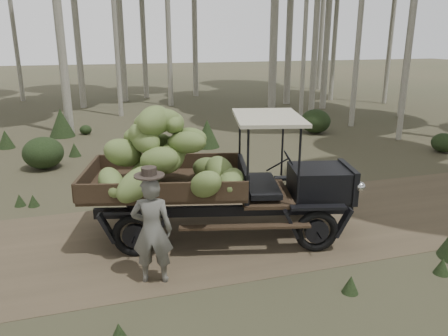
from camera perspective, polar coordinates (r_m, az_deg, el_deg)
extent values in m
plane|color=#473D2B|center=(9.00, -9.85, -9.46)|extent=(120.00, 120.00, 0.00)
cube|color=brown|center=(9.00, -9.85, -9.43)|extent=(70.00, 4.00, 0.01)
cube|color=black|center=(9.11, 12.19, -1.79)|extent=(1.32, 1.28, 0.61)
cube|color=black|center=(9.29, 15.80, -1.70)|extent=(0.37, 1.09, 0.68)
cube|color=black|center=(8.80, 2.51, -1.33)|extent=(0.45, 1.52, 0.61)
cube|color=#38281C|center=(8.82, -7.52, -2.17)|extent=(3.46, 2.65, 0.09)
cube|color=#38281C|center=(9.70, -7.15, 0.84)|extent=(3.01, 0.79, 0.35)
cube|color=#38281C|center=(7.82, -8.09, -3.16)|extent=(3.01, 0.79, 0.35)
cube|color=#38281C|center=(9.01, -17.38, -1.08)|extent=(0.53, 1.94, 0.35)
cube|color=beige|center=(8.55, 5.79, 6.60)|extent=(1.67, 2.12, 0.07)
cube|color=black|center=(9.34, -0.14, -3.65)|extent=(4.94, 1.31, 0.20)
cube|color=black|center=(8.56, 0.16, -5.61)|extent=(4.94, 1.31, 0.20)
torus|color=black|center=(10.09, 9.46, -3.90)|extent=(0.85, 0.34, 0.84)
torus|color=black|center=(8.51, 11.99, -8.08)|extent=(0.85, 0.34, 0.84)
torus|color=black|center=(9.93, -10.19, -4.28)|extent=(0.85, 0.34, 0.84)
torus|color=black|center=(8.33, -11.59, -8.64)|extent=(0.85, 0.34, 0.84)
sphere|color=beige|center=(9.74, 15.40, -0.46)|extent=(0.20, 0.20, 0.20)
sphere|color=beige|center=(8.86, 17.37, -2.36)|extent=(0.20, 0.20, 0.20)
ellipsoid|color=olive|center=(8.98, -1.98, -0.14)|extent=(0.87, 0.84, 0.50)
ellipsoid|color=olive|center=(8.52, -6.71, 2.03)|extent=(0.92, 0.79, 0.52)
ellipsoid|color=olive|center=(8.66, -4.65, 3.88)|extent=(0.89, 0.99, 0.53)
ellipsoid|color=olive|center=(8.58, -9.01, 5.83)|extent=(0.89, 0.74, 0.42)
ellipsoid|color=olive|center=(8.22, -14.50, -1.88)|extent=(0.60, 0.99, 0.66)
ellipsoid|color=olive|center=(8.60, -13.06, 1.95)|extent=(0.96, 0.66, 0.76)
ellipsoid|color=olive|center=(8.80, -10.78, 4.26)|extent=(0.87, 0.64, 0.54)
ellipsoid|color=olive|center=(8.47, -8.78, 6.07)|extent=(1.07, 0.76, 0.62)
ellipsoid|color=olive|center=(8.14, 1.01, -1.86)|extent=(0.83, 0.98, 0.51)
ellipsoid|color=olive|center=(8.97, -8.10, 2.87)|extent=(0.88, 1.02, 0.54)
ellipsoid|color=olive|center=(8.60, -10.83, 4.37)|extent=(0.56, 0.91, 0.59)
ellipsoid|color=olive|center=(8.42, -8.93, 6.08)|extent=(0.83, 0.95, 0.50)
ellipsoid|color=olive|center=(8.73, -9.80, -0.45)|extent=(1.15, 0.93, 0.82)
ellipsoid|color=olive|center=(8.13, -8.45, 1.06)|extent=(0.96, 0.84, 0.60)
ellipsoid|color=olive|center=(8.31, -4.91, 3.34)|extent=(0.92, 0.86, 0.49)
ellipsoid|color=olive|center=(8.56, -6.59, 5.87)|extent=(0.54, 0.88, 0.44)
ellipsoid|color=olive|center=(8.66, -0.57, -0.66)|extent=(0.57, 1.01, 0.84)
ellipsoid|color=olive|center=(8.41, -6.94, 1.21)|extent=(0.90, 0.99, 0.66)
ellipsoid|color=olive|center=(8.44, -10.28, 3.74)|extent=(0.71, 1.03, 0.67)
ellipsoid|color=olive|center=(8.40, -9.11, 6.11)|extent=(0.99, 1.08, 0.64)
ellipsoid|color=olive|center=(7.76, -11.41, -2.11)|extent=(1.07, 0.86, 0.83)
ellipsoid|color=olive|center=(7.69, -2.44, -2.14)|extent=(0.76, 1.00, 0.77)
imported|color=#615F58|center=(7.27, -9.38, -8.07)|extent=(0.76, 0.60, 1.84)
cylinder|color=#322923|center=(6.93, -9.75, -0.97)|extent=(0.60, 0.60, 0.02)
cylinder|color=#322923|center=(6.91, -9.77, -0.49)|extent=(0.30, 0.30, 0.15)
cone|color=#233319|center=(16.15, -2.22, 4.53)|extent=(0.92, 0.92, 1.02)
cone|color=#233319|center=(17.88, -26.64, 3.39)|extent=(0.61, 0.61, 0.68)
ellipsoid|color=#233319|center=(19.21, -17.63, 4.79)|extent=(0.49, 0.49, 0.39)
cone|color=#233319|center=(15.78, -18.95, 2.29)|extent=(0.42, 0.42, 0.47)
ellipsoid|color=#233319|center=(18.91, 11.87, 6.01)|extent=(1.25, 1.25, 1.00)
cone|color=#233319|center=(19.04, -20.49, 5.56)|extent=(1.03, 1.03, 1.14)
ellipsoid|color=#233319|center=(14.58, -22.55, 1.85)|extent=(1.23, 1.23, 0.98)
cone|color=#233319|center=(16.65, -3.43, 4.05)|extent=(0.49, 0.49, 0.54)
ellipsoid|color=#233319|center=(17.29, 26.77, 2.97)|extent=(0.84, 0.84, 0.67)
cone|color=#233319|center=(11.52, -23.66, -3.90)|extent=(0.27, 0.27, 0.30)
cone|color=#233319|center=(11.42, -3.70, -2.64)|extent=(0.27, 0.27, 0.30)
cone|color=#233319|center=(6.39, -13.57, -20.19)|extent=(0.27, 0.27, 0.30)
cone|color=#233319|center=(8.59, 26.60, -11.38)|extent=(0.27, 0.27, 0.30)
cone|color=#233319|center=(7.50, 16.21, -14.38)|extent=(0.27, 0.27, 0.30)
cone|color=#233319|center=(11.26, -5.67, -2.97)|extent=(0.27, 0.27, 0.30)
cone|color=#233319|center=(11.69, -25.14, -3.81)|extent=(0.27, 0.27, 0.30)
cone|color=#233319|center=(11.88, 3.05, -1.84)|extent=(0.27, 0.27, 0.30)
cone|color=#233319|center=(13.17, 13.21, -0.40)|extent=(0.27, 0.27, 0.30)
cone|color=#233319|center=(11.60, -1.22, -2.29)|extent=(0.27, 0.27, 0.30)
cone|color=#233319|center=(11.45, -1.20, -2.55)|extent=(0.27, 0.27, 0.30)
cone|color=#233319|center=(11.06, -10.41, -3.55)|extent=(0.27, 0.27, 0.30)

